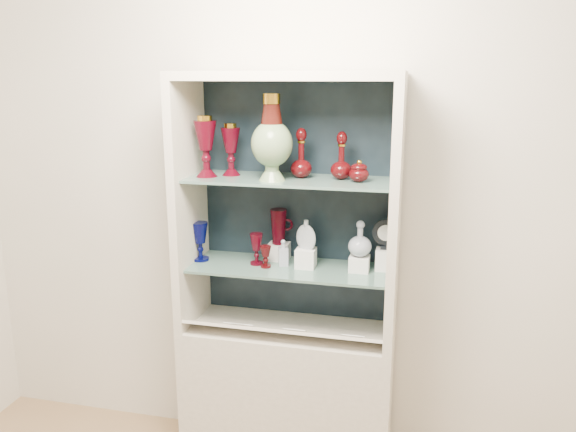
% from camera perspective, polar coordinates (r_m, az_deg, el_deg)
% --- Properties ---
extents(wall_back, '(3.50, 0.02, 2.80)m').
position_cam_1_polar(wall_back, '(2.74, 1.05, 3.10)').
color(wall_back, beige).
rests_on(wall_back, ground).
extents(cabinet_base, '(1.00, 0.40, 0.75)m').
position_cam_1_polar(cabinet_base, '(2.92, 0.00, -17.92)').
color(cabinet_base, beige).
rests_on(cabinet_base, ground).
extents(cabinet_back_panel, '(0.98, 0.02, 1.15)m').
position_cam_1_polar(cabinet_back_panel, '(2.73, 0.91, 1.44)').
color(cabinet_back_panel, black).
rests_on(cabinet_back_panel, cabinet_base).
extents(cabinet_side_left, '(0.04, 0.40, 1.15)m').
position_cam_1_polar(cabinet_side_left, '(2.70, -9.98, 1.07)').
color(cabinet_side_left, beige).
rests_on(cabinet_side_left, cabinet_base).
extents(cabinet_side_right, '(0.04, 0.40, 1.15)m').
position_cam_1_polar(cabinet_side_right, '(2.49, 10.83, -0.04)').
color(cabinet_side_right, beige).
rests_on(cabinet_side_right, cabinet_base).
extents(cabinet_top_cap, '(1.00, 0.40, 0.04)m').
position_cam_1_polar(cabinet_top_cap, '(2.48, 0.00, 14.04)').
color(cabinet_top_cap, beige).
rests_on(cabinet_top_cap, cabinet_side_left).
extents(shelf_lower, '(0.92, 0.34, 0.01)m').
position_cam_1_polar(shelf_lower, '(2.65, 0.10, -5.28)').
color(shelf_lower, slate).
rests_on(shelf_lower, cabinet_side_left).
extents(shelf_upper, '(0.92, 0.34, 0.01)m').
position_cam_1_polar(shelf_upper, '(2.54, 0.10, 3.70)').
color(shelf_upper, slate).
rests_on(shelf_upper, cabinet_side_left).
extents(label_ledge, '(0.92, 0.17, 0.09)m').
position_cam_1_polar(label_ledge, '(2.63, -0.56, -11.63)').
color(label_ledge, beige).
rests_on(label_ledge, cabinet_base).
extents(label_card_0, '(0.10, 0.06, 0.03)m').
position_cam_1_polar(label_card_0, '(2.61, 0.75, -11.47)').
color(label_card_0, white).
rests_on(label_card_0, label_ledge).
extents(label_card_1, '(0.10, 0.06, 0.03)m').
position_cam_1_polar(label_card_1, '(2.57, 6.68, -11.97)').
color(label_card_1, white).
rests_on(label_card_1, label_ledge).
extents(label_card_2, '(0.10, 0.06, 0.03)m').
position_cam_1_polar(label_card_2, '(2.68, -5.34, -10.82)').
color(label_card_2, white).
rests_on(label_card_2, label_ledge).
extents(label_card_3, '(0.10, 0.06, 0.03)m').
position_cam_1_polar(label_card_3, '(2.67, -4.48, -10.92)').
color(label_card_3, white).
rests_on(label_card_3, label_ledge).
extents(pedestal_lamp_left, '(0.11, 0.11, 0.24)m').
position_cam_1_polar(pedestal_lamp_left, '(2.63, -5.83, 6.74)').
color(pedestal_lamp_left, '#400510').
rests_on(pedestal_lamp_left, shelf_upper).
extents(pedestal_lamp_right, '(0.13, 0.13, 0.28)m').
position_cam_1_polar(pedestal_lamp_right, '(2.60, -8.36, 7.01)').
color(pedestal_lamp_right, '#400510').
rests_on(pedestal_lamp_right, shelf_upper).
extents(enamel_urn, '(0.24, 0.24, 0.38)m').
position_cam_1_polar(enamel_urn, '(2.47, -1.66, 7.96)').
color(enamel_urn, '#0D4B27').
rests_on(enamel_urn, shelf_upper).
extents(ruby_decanter_a, '(0.11, 0.11, 0.25)m').
position_cam_1_polar(ruby_decanter_a, '(2.54, 1.36, 6.71)').
color(ruby_decanter_a, '#44080A').
rests_on(ruby_decanter_a, shelf_upper).
extents(ruby_decanter_b, '(0.12, 0.12, 0.23)m').
position_cam_1_polar(ruby_decanter_b, '(2.52, 5.46, 6.28)').
color(ruby_decanter_b, '#44080A').
rests_on(ruby_decanter_b, shelf_upper).
extents(lidded_bowl, '(0.12, 0.12, 0.10)m').
position_cam_1_polar(lidded_bowl, '(2.47, 7.23, 4.60)').
color(lidded_bowl, '#44080A').
rests_on(lidded_bowl, shelf_upper).
extents(cobalt_goblet, '(0.10, 0.10, 0.19)m').
position_cam_1_polar(cobalt_goblet, '(2.74, -8.92, -2.57)').
color(cobalt_goblet, '#040741').
rests_on(cobalt_goblet, shelf_lower).
extents(ruby_goblet_tall, '(0.08, 0.08, 0.15)m').
position_cam_1_polar(ruby_goblet_tall, '(2.66, -3.22, -3.37)').
color(ruby_goblet_tall, '#400510').
rests_on(ruby_goblet_tall, shelf_lower).
extents(ruby_goblet_small, '(0.06, 0.06, 0.10)m').
position_cam_1_polar(ruby_goblet_small, '(2.62, -2.28, -4.15)').
color(ruby_goblet_small, '#44080A').
rests_on(ruby_goblet_small, shelf_lower).
extents(riser_ruby_pitcher, '(0.10, 0.10, 0.08)m').
position_cam_1_polar(riser_ruby_pitcher, '(2.74, -0.95, -3.62)').
color(riser_ruby_pitcher, silver).
rests_on(riser_ruby_pitcher, shelf_lower).
extents(ruby_pitcher, '(0.15, 0.11, 0.17)m').
position_cam_1_polar(ruby_pitcher, '(2.70, -0.96, -1.09)').
color(ruby_pitcher, '#400510').
rests_on(ruby_pitcher, riser_ruby_pitcher).
extents(clear_square_bottle, '(0.06, 0.06, 0.13)m').
position_cam_1_polar(clear_square_bottle, '(2.64, -0.49, -3.73)').
color(clear_square_bottle, '#939CAD').
rests_on(clear_square_bottle, shelf_lower).
extents(riser_flat_flask, '(0.09, 0.09, 0.09)m').
position_cam_1_polar(riser_flat_flask, '(2.63, 1.82, -4.28)').
color(riser_flat_flask, silver).
rests_on(riser_flat_flask, shelf_lower).
extents(flat_flask, '(0.11, 0.07, 0.14)m').
position_cam_1_polar(flat_flask, '(2.59, 1.84, -1.84)').
color(flat_flask, '#A3AEB8').
rests_on(flat_flask, riser_flat_flask).
extents(riser_clear_round_decanter, '(0.09, 0.09, 0.07)m').
position_cam_1_polar(riser_clear_round_decanter, '(2.60, 7.25, -4.82)').
color(riser_clear_round_decanter, silver).
rests_on(riser_clear_round_decanter, shelf_lower).
extents(clear_round_decanter, '(0.12, 0.12, 0.16)m').
position_cam_1_polar(clear_round_decanter, '(2.56, 7.33, -2.38)').
color(clear_round_decanter, '#939CAD').
rests_on(clear_round_decanter, riser_clear_round_decanter).
extents(riser_cameo_medallion, '(0.08, 0.08, 0.10)m').
position_cam_1_polar(riser_cameo_medallion, '(2.63, 9.78, -4.36)').
color(riser_cameo_medallion, silver).
rests_on(riser_cameo_medallion, shelf_lower).
extents(cameo_medallion, '(0.12, 0.05, 0.14)m').
position_cam_1_polar(cameo_medallion, '(2.59, 9.89, -1.80)').
color(cameo_medallion, black).
rests_on(cameo_medallion, riser_cameo_medallion).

